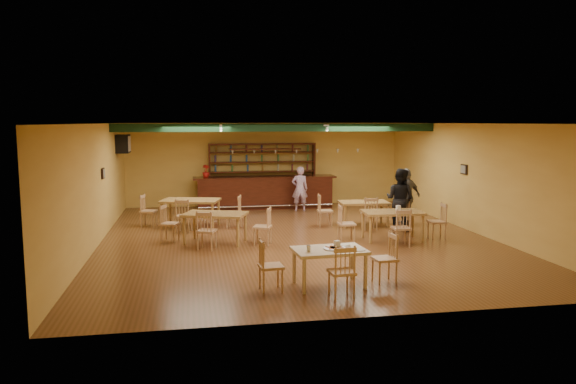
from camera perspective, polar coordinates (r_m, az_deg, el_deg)
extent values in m
plane|color=brown|center=(14.51, 0.84, -4.80)|extent=(12.00, 12.00, 0.00)
cube|color=black|center=(16.94, -0.95, 6.72)|extent=(10.00, 0.30, 0.25)
cube|color=silver|center=(17.35, -7.19, 6.91)|extent=(0.05, 2.50, 0.05)
cube|color=silver|center=(17.81, 3.22, 6.97)|extent=(0.05, 2.50, 0.05)
cube|color=silver|center=(18.26, -16.77, 4.83)|extent=(0.34, 0.70, 0.48)
cube|color=black|center=(15.16, -18.69, 1.84)|extent=(0.04, 0.34, 0.28)
cube|color=black|center=(16.39, 17.83, 2.26)|extent=(0.04, 0.34, 0.28)
cube|color=#33120A|center=(19.41, -2.42, -0.03)|extent=(5.01, 0.85, 1.13)
cube|color=#33120A|center=(19.96, -2.67, 1.83)|extent=(3.88, 0.40, 2.28)
imported|color=#A3130F|center=(19.16, -8.54, 2.16)|extent=(0.32, 0.32, 0.44)
cube|color=olive|center=(16.15, -10.07, -2.20)|extent=(1.82, 1.36, 0.81)
cube|color=olive|center=(16.34, 7.87, -2.23)|extent=(1.47, 0.95, 0.71)
cube|color=olive|center=(13.97, -7.56, -3.73)|extent=(1.75, 1.38, 0.76)
cube|color=olive|center=(14.44, 10.79, -3.46)|extent=(1.56, 0.99, 0.76)
cube|color=#CFB78A|center=(10.30, 4.31, -7.85)|extent=(1.38, 0.94, 0.71)
cylinder|color=silver|center=(10.23, 4.84, -5.87)|extent=(0.44, 0.44, 0.01)
cylinder|color=#EAE5C6|center=(9.97, 2.16, -5.92)|extent=(0.08, 0.08, 0.11)
cube|color=white|center=(10.47, 5.83, -5.53)|extent=(0.25, 0.23, 0.03)
cube|color=silver|center=(10.31, 5.54, -5.72)|extent=(0.32, 0.11, 0.00)
cylinder|color=white|center=(10.17, 7.44, -5.99)|extent=(0.24, 0.24, 0.01)
imported|color=#874597|center=(18.76, 1.23, 0.34)|extent=(0.58, 0.40, 1.53)
imported|color=black|center=(15.79, 11.56, -0.74)|extent=(1.06, 1.07, 1.74)
imported|color=slate|center=(16.64, 12.24, -0.47)|extent=(1.06, 0.71, 1.68)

